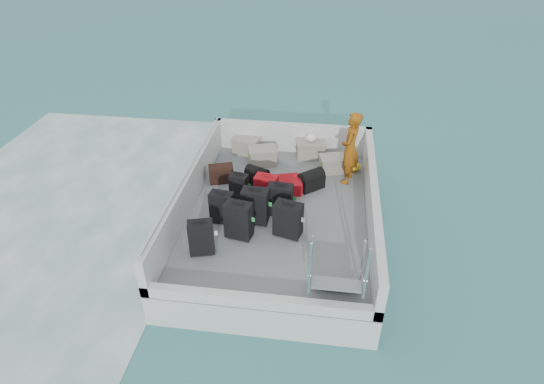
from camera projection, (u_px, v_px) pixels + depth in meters
The scene contains 24 objects.
ground at pixel (278, 236), 9.07m from camera, with size 160.00×160.00×0.00m, color #1C6561.
wake_foam at pixel (54, 216), 9.61m from camera, with size 10.00×10.00×0.00m, color white.
ferry_hull at pixel (279, 224), 8.90m from camera, with size 3.60×5.00×0.60m, color silver.
deck at pixel (279, 211), 8.73m from camera, with size 3.30×4.70×0.02m, color gray.
deck_fittings at pixel (296, 206), 8.22m from camera, with size 3.60×5.00×0.90m.
suitcase_0 at pixel (201, 238), 7.53m from camera, with size 0.41×0.23×0.64m, color black.
suitcase_1 at pixel (222, 208), 8.26m from camera, with size 0.42×0.24×0.63m, color black.
suitcase_2 at pixel (239, 186), 8.97m from camera, with size 0.35×0.21×0.51m, color black.
suitcase_3 at pixel (239, 221), 7.88m from camera, with size 0.46×0.27×0.71m, color black.
suitcase_4 at pixel (255, 206), 8.23m from camera, with size 0.48×0.28×0.70m, color black.
suitcase_5 at pixel (266, 190), 8.79m from camera, with size 0.43×0.26×0.60m, color #A10C15.
suitcase_6 at pixel (288, 220), 7.93m from camera, with size 0.48×0.28×0.66m, color black.
suitcase_7 at pixel (280, 200), 8.45m from camera, with size 0.46×0.26×0.64m, color black.
suitcase_8 at pixel (283, 186), 9.19m from camera, with size 0.48×0.72×0.29m, color #A10C15.
duffel_0 at pixel (221, 174), 9.53m from camera, with size 0.50×0.30×0.32m, color black, non-canonical shape.
duffel_1 at pixel (257, 178), 9.41m from camera, with size 0.46×0.30×0.32m, color black, non-canonical shape.
duffel_2 at pixel (311, 181), 9.30m from camera, with size 0.51×0.30×0.32m, color black, non-canonical shape.
crate_0 at pixel (246, 146), 10.56m from camera, with size 0.56×0.39×0.34m, color gray.
crate_1 at pixel (263, 156), 10.14m from camera, with size 0.59×0.40×0.35m, color gray.
crate_2 at pixel (310, 150), 10.39m from camera, with size 0.62×0.43×0.38m, color gray.
crate_3 at pixel (333, 165), 9.87m from camera, with size 0.54×0.37×0.32m, color gray.
yellow_bag at pixel (354, 166), 9.91m from camera, with size 0.28×0.26×0.22m, color yellow.
white_bag at pixel (311, 139), 10.23m from camera, with size 0.24×0.24×0.18m, color white.
passenger at pixel (350, 148), 9.21m from camera, with size 0.57×0.37×1.54m, color #C96A12.
Camera 1 is at (0.82, -7.02, 5.75)m, focal length 30.00 mm.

